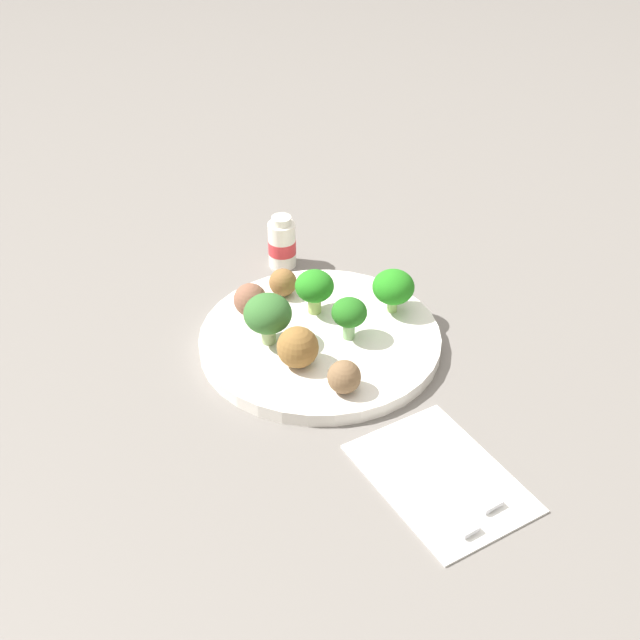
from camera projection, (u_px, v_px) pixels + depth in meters
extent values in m
plane|color=slate|center=(320.00, 345.00, 0.97)|extent=(4.00, 4.00, 0.00)
cylinder|color=white|center=(320.00, 340.00, 0.96)|extent=(0.28, 0.28, 0.02)
cylinder|color=#8CBD7D|center=(349.00, 330.00, 0.95)|extent=(0.01, 0.01, 0.02)
ellipsoid|color=#23671B|center=(349.00, 312.00, 0.93)|extent=(0.04, 0.04, 0.03)
cylinder|color=#A4BE7D|center=(269.00, 335.00, 0.94)|extent=(0.02, 0.02, 0.02)
ellipsoid|color=#32642C|center=(268.00, 314.00, 0.92)|extent=(0.05, 0.05, 0.04)
cylinder|color=#99C66B|center=(393.00, 306.00, 0.99)|extent=(0.01, 0.01, 0.02)
ellipsoid|color=#237C1B|center=(394.00, 288.00, 0.97)|extent=(0.05, 0.05, 0.04)
cylinder|color=#A8C068|center=(315.00, 305.00, 0.99)|extent=(0.02, 0.02, 0.02)
ellipsoid|color=#247A1C|center=(314.00, 286.00, 0.97)|extent=(0.05, 0.05, 0.04)
sphere|color=brown|center=(298.00, 347.00, 0.90)|extent=(0.05, 0.05, 0.05)
sphere|color=brown|center=(250.00, 300.00, 0.98)|extent=(0.04, 0.04, 0.04)
sphere|color=brown|center=(344.00, 377.00, 0.87)|extent=(0.04, 0.04, 0.04)
sphere|color=brown|center=(282.00, 283.00, 1.01)|extent=(0.03, 0.03, 0.03)
cube|color=white|center=(437.00, 478.00, 0.79)|extent=(0.17, 0.13, 0.01)
cube|color=silver|center=(442.00, 458.00, 0.81)|extent=(0.09, 0.02, 0.01)
cube|color=silver|center=(484.00, 498.00, 0.76)|extent=(0.03, 0.02, 0.01)
cube|color=white|center=(404.00, 464.00, 0.80)|extent=(0.09, 0.02, 0.01)
cube|color=silver|center=(453.00, 513.00, 0.75)|extent=(0.06, 0.02, 0.01)
cylinder|color=white|center=(282.00, 245.00, 1.09)|extent=(0.04, 0.04, 0.06)
cylinder|color=red|center=(282.00, 247.00, 1.09)|extent=(0.04, 0.04, 0.02)
cylinder|color=silver|center=(281.00, 221.00, 1.07)|extent=(0.03, 0.03, 0.01)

